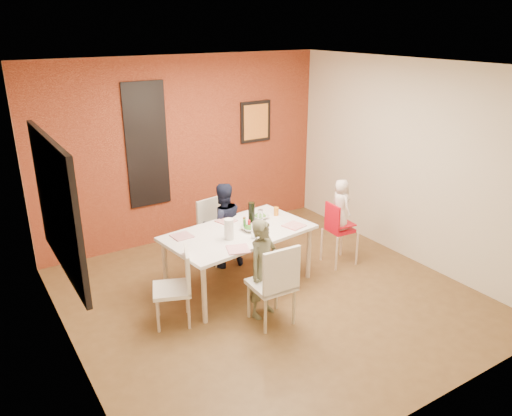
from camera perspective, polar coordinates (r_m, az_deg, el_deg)
ground at (r=6.14m, az=1.52°, el=-10.05°), size 4.50×4.50×0.00m
ceiling at (r=5.30m, az=1.80°, el=15.93°), size 4.50×4.50×0.02m
wall_back at (r=7.47m, az=-8.07°, el=6.61°), size 4.50×0.02×2.70m
wall_front at (r=4.06m, az=19.78°, el=-6.76°), size 4.50×0.02×2.70m
wall_left at (r=4.78m, az=-21.39°, el=-2.78°), size 0.02×4.50×2.70m
wall_right at (r=7.03m, az=17.11°, el=5.02°), size 0.02×4.50×2.70m
brick_accent_wall at (r=7.46m, az=-8.01°, el=6.58°), size 4.50×0.02×2.70m
picture_window_frame at (r=4.90m, az=-21.84°, el=0.24°), size 0.05×1.70×1.30m
picture_window_pane at (r=4.90m, az=-21.67°, el=0.27°), size 0.02×1.55×1.15m
glassblock_strip at (r=7.19m, az=-12.39°, el=7.01°), size 0.55×0.03×1.70m
glassblock_surround at (r=7.18m, az=-12.37°, el=7.01°), size 0.60×0.03×1.76m
art_print_frame at (r=7.93m, az=-0.05°, el=9.84°), size 0.54×0.03×0.64m
art_print_canvas at (r=7.92m, az=0.01°, el=9.82°), size 0.44×0.01×0.54m
dining_table at (r=6.09m, az=-1.98°, el=-3.23°), size 1.89×1.21×0.74m
chair_near at (r=5.37m, az=2.25°, el=-8.37°), size 0.46×0.46×0.95m
chair_far at (r=6.88m, az=-4.85°, el=-2.14°), size 0.46×0.46×0.86m
chair_left at (r=5.50m, az=-8.85°, el=-8.45°), size 0.52×0.52×0.86m
high_chair at (r=6.79m, az=9.34°, el=-2.23°), size 0.39×0.39×0.88m
child_near at (r=5.53m, az=0.84°, el=-6.95°), size 0.48×0.39×1.15m
child_far at (r=6.65m, az=-3.82°, el=-1.96°), size 0.63×0.52×1.17m
toddler at (r=6.68m, az=9.65°, el=0.41°), size 0.25×0.35×0.68m
plate_near_left at (r=5.58m, az=-2.06°, el=-4.73°), size 0.31×0.31×0.01m
plate_far_mid at (r=6.36m, az=-3.44°, el=-1.47°), size 0.27×0.27×0.01m
plate_near_right at (r=6.22m, az=4.37°, el=-2.02°), size 0.28×0.28×0.01m
plate_far_left at (r=5.97m, az=-8.46°, el=-3.19°), size 0.24×0.24×0.01m
salad_bowl_a at (r=6.07m, az=-0.65°, el=-2.32°), size 0.24×0.24×0.06m
salad_bowl_b at (r=6.43m, az=0.47°, el=-0.99°), size 0.22×0.22×0.05m
wine_bottle at (r=6.16m, az=-0.51°, el=-0.72°), size 0.08×0.08×0.31m
wine_glass_a at (r=5.83m, az=-0.22°, el=-2.57°), size 0.07×0.07×0.19m
wine_glass_b at (r=6.22m, az=0.50°, el=-1.05°), size 0.07×0.07×0.19m
paper_towel_roll at (r=5.81m, az=-3.11°, el=-2.43°), size 0.11×0.11×0.25m
condiment_red at (r=6.06m, az=-0.80°, el=-1.97°), size 0.03×0.03×0.13m
condiment_green at (r=6.10m, az=-1.31°, el=-1.86°), size 0.03×0.03×0.12m
condiment_brown at (r=6.15m, az=-1.34°, el=-1.64°), size 0.03×0.03×0.13m
sippy_cup at (r=6.53m, az=2.31°, el=-0.38°), size 0.06×0.06×0.11m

